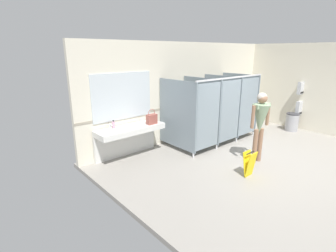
% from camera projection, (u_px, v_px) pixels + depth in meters
% --- Properties ---
extents(ground_plane, '(7.48, 6.37, 0.10)m').
position_uv_depth(ground_plane, '(273.00, 165.00, 6.31)').
color(ground_plane, gray).
extents(wall_back, '(7.48, 0.12, 2.91)m').
position_uv_depth(wall_back, '(189.00, 91.00, 8.02)').
color(wall_back, beige).
rests_on(wall_back, ground_plane).
extents(wall_side_right, '(0.12, 6.37, 2.91)m').
position_uv_depth(wall_side_right, '(334.00, 90.00, 8.07)').
color(wall_side_right, beige).
rests_on(wall_side_right, ground_plane).
extents(wall_back_tile_band, '(7.48, 0.01, 0.06)m').
position_uv_depth(wall_back_tile_band, '(191.00, 104.00, 8.09)').
color(wall_back_tile_band, '#9E937F').
rests_on(wall_back_tile_band, wall_back).
extents(vanity_counter, '(1.78, 0.59, 0.94)m').
position_uv_depth(vanity_counter, '(129.00, 134.00, 6.51)').
color(vanity_counter, silver).
rests_on(vanity_counter, ground_plane).
extents(mirror_panel, '(1.68, 0.02, 1.17)m').
position_uv_depth(mirror_panel, '(123.00, 96.00, 6.40)').
color(mirror_panel, silver).
rests_on(mirror_panel, wall_back).
extents(bathroom_stalls, '(2.87, 1.41, 1.98)m').
position_uv_depth(bathroom_stalls, '(217.00, 108.00, 7.52)').
color(bathroom_stalls, gray).
rests_on(bathroom_stalls, ground_plane).
extents(paper_towel_dispenser_upper, '(0.36, 0.13, 0.41)m').
position_uv_depth(paper_towel_dispenser_upper, '(301.00, 88.00, 8.68)').
color(paper_towel_dispenser_upper, '#B7BABF').
rests_on(paper_towel_dispenser_upper, wall_side_right).
extents(paper_towel_dispenser_lower, '(0.39, 0.13, 0.46)m').
position_uv_depth(paper_towel_dispenser_lower, '(300.00, 108.00, 8.84)').
color(paper_towel_dispenser_lower, '#B7BABF').
rests_on(paper_towel_dispenser_lower, wall_side_right).
extents(trash_bin, '(0.43, 0.43, 0.61)m').
position_uv_depth(trash_bin, '(292.00, 122.00, 8.78)').
color(trash_bin, '#99999E').
rests_on(trash_bin, ground_plane).
extents(person_standing, '(0.59, 0.46, 1.73)m').
position_uv_depth(person_standing, '(260.00, 119.00, 6.08)').
color(person_standing, '#8C664C').
rests_on(person_standing, ground_plane).
extents(handbag, '(0.28, 0.14, 0.40)m').
position_uv_depth(handbag, '(152.00, 119.00, 6.59)').
color(handbag, '#934C42').
rests_on(handbag, vanity_counter).
extents(soap_dispenser, '(0.07, 0.07, 0.20)m').
position_uv_depth(soap_dispenser, '(113.00, 125.00, 6.26)').
color(soap_dispenser, '#D899B2').
rests_on(soap_dispenser, vanity_counter).
extents(wet_floor_sign, '(0.28, 0.19, 0.56)m').
position_uv_depth(wet_floor_sign, '(249.00, 164.00, 5.56)').
color(wet_floor_sign, yellow).
rests_on(wet_floor_sign, ground_plane).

